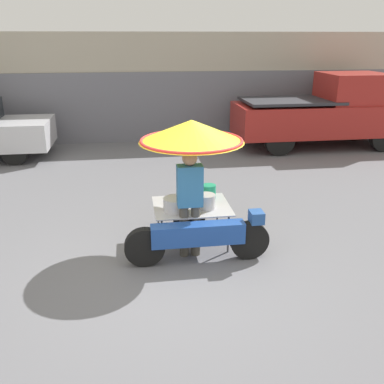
# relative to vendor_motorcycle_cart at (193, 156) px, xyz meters

# --- Properties ---
(ground_plane) EXTENTS (36.00, 36.00, 0.00)m
(ground_plane) POSITION_rel_vendor_motorcycle_cart_xyz_m (-0.31, -0.71, -1.50)
(ground_plane) COLOR slate
(shopfront_building) EXTENTS (28.00, 2.06, 3.36)m
(shopfront_building) POSITION_rel_vendor_motorcycle_cart_xyz_m (-0.31, 8.51, 0.17)
(shopfront_building) COLOR #B2A893
(shopfront_building) RESTS_ON ground
(vendor_motorcycle_cart) EXTENTS (2.19, 1.62, 2.05)m
(vendor_motorcycle_cart) POSITION_rel_vendor_motorcycle_cart_xyz_m (0.00, 0.00, 0.00)
(vendor_motorcycle_cart) COLOR black
(vendor_motorcycle_cart) RESTS_ON ground
(vendor_person) EXTENTS (0.38, 0.23, 1.69)m
(vendor_person) POSITION_rel_vendor_motorcycle_cart_xyz_m (-0.09, -0.33, -0.55)
(vendor_person) COLOR #4C473D
(vendor_person) RESTS_ON ground
(pickup_truck) EXTENTS (5.35, 1.84, 2.20)m
(pickup_truck) POSITION_rel_vendor_motorcycle_cart_xyz_m (5.02, 5.97, -0.45)
(pickup_truck) COLOR black
(pickup_truck) RESTS_ON ground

